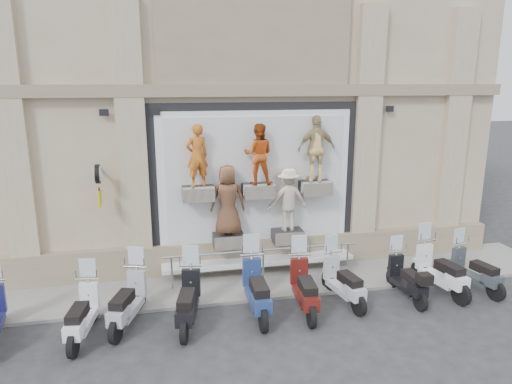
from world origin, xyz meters
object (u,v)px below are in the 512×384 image
guard_rail (263,266)px  scooter_i (441,262)px  scooter_c (127,292)px  scooter_g (344,273)px  scooter_d (188,291)px  scooter_j (476,263)px  scooter_e (257,280)px  scooter_h (407,271)px  clock_sign_bracket (98,180)px  scooter_b (81,305)px  scooter_f (305,278)px

guard_rail → scooter_i: 4.37m
scooter_c → scooter_i: (7.39, 0.04, 0.03)m
scooter_g → scooter_d: bearing=175.2°
scooter_g → scooter_j: size_ratio=1.03×
guard_rail → scooter_e: bearing=-108.0°
scooter_i → scooter_j: size_ratio=1.11×
guard_rail → scooter_g: size_ratio=2.78×
scooter_j → scooter_h: bearing=171.1°
scooter_d → scooter_j: (7.07, 0.23, -0.06)m
scooter_g → scooter_j: bearing=-9.9°
clock_sign_bracket → scooter_b: size_ratio=0.56×
scooter_e → scooter_g: size_ratio=1.12×
scooter_e → guard_rail: bearing=73.4°
scooter_f → scooter_j: (4.48, 0.16, -0.08)m
clock_sign_bracket → scooter_f: (4.48, -2.08, -2.01)m
guard_rail → scooter_f: 1.75m
clock_sign_bracket → scooter_f: size_ratio=0.52×
scooter_g → scooter_i: size_ratio=0.93×
clock_sign_bracket → scooter_e: size_ratio=0.50×
scooter_c → scooter_e: size_ratio=0.93×
scooter_b → scooter_f: size_ratio=0.93×
scooter_d → scooter_g: bearing=15.4°
scooter_c → scooter_i: bearing=18.1°
scooter_f → scooter_j: size_ratio=1.11×
guard_rail → scooter_b: 4.50m
clock_sign_bracket → scooter_g: (5.49, -1.88, -2.06)m
scooter_c → scooter_g: scooter_c is taller
scooter_d → scooter_i: size_ratio=0.98×
scooter_e → scooter_g: scooter_e is taller
scooter_g → scooter_h: bearing=-13.6°
scooter_f → scooter_i: (3.55, 0.22, 0.00)m
guard_rail → scooter_h: 3.51m
guard_rail → clock_sign_bracket: (-3.90, 0.47, 2.34)m
clock_sign_bracket → scooter_h: (7.05, -2.00, -2.10)m
scooter_f → scooter_h: 2.58m
clock_sign_bracket → scooter_j: clock_sign_bracket is taller
scooter_g → scooter_h: size_ratio=1.06×
scooter_e → scooter_i: 4.63m
clock_sign_bracket → scooter_f: bearing=-24.9°
scooter_b → scooter_j: 9.19m
clock_sign_bracket → scooter_d: (1.89, -2.16, -2.02)m
scooter_h → scooter_i: bearing=7.1°
scooter_h → scooter_b: bearing=-179.0°
scooter_e → scooter_j: (5.56, 0.08, -0.11)m
scooter_g → scooter_i: scooter_i is taller
scooter_j → scooter_d: bearing=170.8°
scooter_e → scooter_i: size_ratio=1.04×
scooter_c → scooter_f: size_ratio=0.97×
scooter_e → scooter_j: scooter_e is taller
scooter_i → scooter_c: bearing=172.0°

